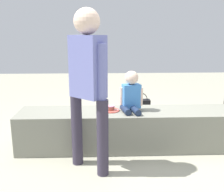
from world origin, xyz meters
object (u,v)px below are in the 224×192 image
at_px(child_seated, 131,94).
at_px(gift_bag, 135,114).
at_px(cake_plate, 110,109).
at_px(party_cup_red, 92,118).
at_px(adult_standing, 88,77).
at_px(cake_box_white, 131,128).
at_px(handbag_black_leather, 140,106).
at_px(water_bottle_near_gift, 149,121).

distance_m(child_seated, gift_bag, 1.09).
relative_size(cake_plate, party_cup_red, 2.12).
height_order(adult_standing, cake_box_white, adult_standing).
relative_size(cake_box_white, handbag_black_leather, 0.88).
bearing_deg(cake_plate, water_bottle_near_gift, 48.49).
relative_size(water_bottle_near_gift, party_cup_red, 1.86).
distance_m(cake_plate, cake_box_white, 0.70).
bearing_deg(cake_box_white, adult_standing, -118.73).
height_order(cake_box_white, handbag_black_leather, handbag_black_leather).
bearing_deg(adult_standing, water_bottle_near_gift, 55.58).
xyz_separation_m(gift_bag, handbag_black_leather, (0.15, 0.42, 0.00)).
bearing_deg(cake_box_white, gift_bag, 77.20).
bearing_deg(handbag_black_leather, cake_plate, -112.98).
height_order(child_seated, gift_bag, child_seated).
bearing_deg(cake_plate, cake_box_white, 55.52).
height_order(gift_bag, party_cup_red, gift_bag).
bearing_deg(gift_bag, cake_box_white, -102.80).
bearing_deg(adult_standing, cake_plate, 66.66).
xyz_separation_m(child_seated, cake_box_white, (0.07, 0.47, -0.62)).
height_order(gift_bag, water_bottle_near_gift, gift_bag).
distance_m(party_cup_red, cake_box_white, 0.76).
relative_size(adult_standing, party_cup_red, 15.25).
xyz_separation_m(adult_standing, cake_box_white, (0.55, 1.00, -0.91)).
xyz_separation_m(adult_standing, party_cup_red, (-0.03, 1.49, -0.92)).
xyz_separation_m(cake_plate, cake_box_white, (0.31, 0.46, -0.43)).
bearing_deg(water_bottle_near_gift, handbag_black_leather, 94.13).
relative_size(party_cup_red, cake_box_white, 0.32).
height_order(water_bottle_near_gift, party_cup_red, water_bottle_near_gift).
bearing_deg(party_cup_red, child_seated, -61.74).
bearing_deg(party_cup_red, water_bottle_near_gift, -16.17).
xyz_separation_m(party_cup_red, cake_box_white, (0.58, -0.49, 0.01)).
distance_m(adult_standing, party_cup_red, 1.75).
bearing_deg(party_cup_red, gift_bag, -2.45).
xyz_separation_m(party_cup_red, handbag_black_leather, (0.83, 0.39, 0.08)).
height_order(child_seated, handbag_black_leather, child_seated).
relative_size(adult_standing, handbag_black_leather, 4.30).
distance_m(adult_standing, cake_box_white, 1.46).
bearing_deg(child_seated, handbag_black_leather, 76.73).
relative_size(child_seated, cake_plate, 2.16).
bearing_deg(water_bottle_near_gift, cake_plate, -131.51).
height_order(water_bottle_near_gift, cake_box_white, water_bottle_near_gift).
bearing_deg(water_bottle_near_gift, adult_standing, -124.42).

